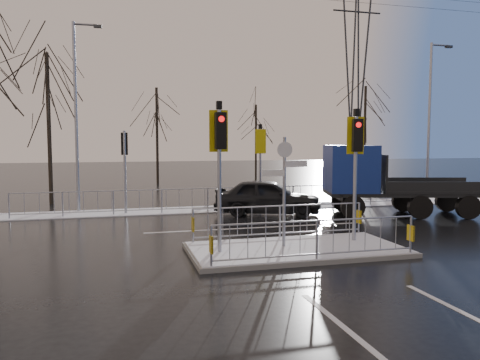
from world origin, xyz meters
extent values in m
plane|color=black|center=(0.00, 0.00, 0.00)|extent=(120.00, 120.00, 0.00)
cube|color=white|center=(0.00, 8.60, 0.02)|extent=(30.00, 2.00, 0.04)
cube|color=silver|center=(-1.20, -5.50, 0.00)|extent=(0.12, 4.00, 0.01)
cube|color=silver|center=(1.20, -5.50, 0.00)|extent=(0.12, 4.00, 0.01)
cube|color=silver|center=(0.00, 3.80, 0.00)|extent=(8.00, 0.15, 0.01)
cube|color=slate|center=(0.00, 0.00, 0.06)|extent=(6.00, 3.00, 0.12)
cube|color=white|center=(0.00, 0.00, 0.14)|extent=(5.85, 2.85, 0.03)
cube|color=gold|center=(-2.70, -1.38, 0.67)|extent=(0.05, 0.28, 0.42)
cube|color=gold|center=(2.70, -1.38, 0.67)|extent=(0.05, 0.28, 0.42)
cube|color=gold|center=(-2.70, 1.38, 0.67)|extent=(0.05, 0.28, 0.42)
cube|color=gold|center=(2.70, 1.38, 0.67)|extent=(0.05, 0.28, 0.42)
cylinder|color=#9498A2|center=(-2.20, 0.00, 2.02)|extent=(0.11, 0.11, 3.80)
cube|color=black|center=(-2.20, -0.18, 3.37)|extent=(0.28, 0.22, 0.95)
cylinder|color=red|center=(-2.20, -0.29, 3.67)|extent=(0.16, 0.04, 0.16)
cube|color=#D2BC0C|center=(-2.20, 0.07, 3.37)|extent=(0.50, 0.03, 1.10)
cube|color=black|center=(-2.20, 0.00, 4.04)|extent=(0.14, 0.14, 0.22)
cylinder|color=#9498A2|center=(2.00, 0.40, 1.97)|extent=(0.11, 0.11, 3.70)
cube|color=black|center=(1.95, 0.23, 3.27)|extent=(0.33, 0.28, 0.95)
cylinder|color=red|center=(1.93, 0.12, 3.57)|extent=(0.16, 0.08, 0.16)
cube|color=#D2BC0C|center=(2.02, 0.47, 3.27)|extent=(0.49, 0.16, 1.10)
cube|color=black|center=(2.00, 0.40, 3.94)|extent=(0.14, 0.14, 0.22)
cylinder|color=#9498A2|center=(-0.30, 0.20, 1.67)|extent=(0.09, 0.09, 3.10)
cube|color=silver|center=(0.05, 0.20, 2.47)|extent=(0.70, 0.14, 0.18)
cube|color=silver|center=(-0.62, 0.20, 2.22)|extent=(0.62, 0.15, 0.18)
cylinder|color=silver|center=(-0.30, 0.17, 2.87)|extent=(0.44, 0.03, 0.44)
cylinder|color=#9498A2|center=(-4.50, 8.30, 1.79)|extent=(0.11, 0.11, 3.50)
cube|color=black|center=(-4.50, 8.48, 2.99)|extent=(0.28, 0.22, 0.95)
cylinder|color=red|center=(-4.50, 8.59, 3.29)|extent=(0.16, 0.04, 0.16)
cylinder|color=#9498A2|center=(1.50, 8.30, 1.84)|extent=(0.11, 0.11, 3.60)
cube|color=black|center=(1.50, 8.48, 3.09)|extent=(0.28, 0.22, 0.95)
cylinder|color=red|center=(1.50, 8.59, 3.39)|extent=(0.16, 0.04, 0.16)
cube|color=#D2BC0C|center=(1.50, 8.23, 3.09)|extent=(0.50, 0.03, 1.10)
cube|color=black|center=(1.50, 8.30, 3.76)|extent=(0.14, 0.14, 0.22)
cylinder|color=#9498A2|center=(6.50, 8.30, 1.79)|extent=(0.11, 0.11, 3.50)
cube|color=black|center=(6.45, 8.47, 2.99)|extent=(0.33, 0.28, 0.95)
cylinder|color=red|center=(6.43, 8.58, 3.29)|extent=(0.16, 0.08, 0.16)
cube|color=black|center=(6.50, 8.30, 3.66)|extent=(0.14, 0.14, 0.22)
imported|color=black|center=(1.30, 6.54, 0.76)|extent=(4.80, 3.24, 1.52)
cylinder|color=black|center=(4.25, 4.65, 0.48)|extent=(1.00, 0.53, 0.96)
cylinder|color=black|center=(4.77, 6.59, 0.48)|extent=(1.00, 0.53, 0.96)
cylinder|color=black|center=(6.83, 3.95, 0.48)|extent=(1.00, 0.53, 0.96)
cylinder|color=black|center=(7.36, 5.89, 0.48)|extent=(1.00, 0.53, 0.96)
cylinder|color=black|center=(8.68, 3.45, 0.48)|extent=(1.00, 0.53, 0.96)
cylinder|color=black|center=(9.21, 5.39, 0.48)|extent=(1.00, 0.53, 0.96)
cube|color=black|center=(6.73, 5.02, 0.94)|extent=(6.67, 3.78, 0.15)
cube|color=navy|center=(4.60, 5.60, 1.97)|extent=(2.45, 2.72, 1.91)
cube|color=black|center=(5.50, 5.35, 2.35)|extent=(0.54, 1.86, 1.05)
cube|color=#2D3033|center=(4.05, 5.75, 0.91)|extent=(0.69, 2.15, 0.34)
cube|color=black|center=(7.74, 4.74, 1.07)|extent=(4.67, 3.32, 0.11)
cube|color=black|center=(5.76, 5.28, 1.84)|extent=(0.68, 2.24, 1.44)
cylinder|color=black|center=(-8.00, 12.50, 3.68)|extent=(0.20, 0.20, 7.36)
cylinder|color=black|center=(-2.00, 22.00, 3.45)|extent=(0.19, 0.19, 6.90)
cylinder|color=black|center=(6.00, 24.00, 2.99)|extent=(0.16, 0.16, 5.98)
cylinder|color=black|center=(14.00, 21.00, 3.68)|extent=(0.20, 0.20, 7.36)
cylinder|color=#9498A2|center=(10.50, 8.50, 4.00)|extent=(0.14, 0.14, 8.00)
cylinder|color=#9498A2|center=(11.00, 8.50, 7.90)|extent=(1.00, 0.10, 0.10)
cube|color=#2D3033|center=(11.50, 8.50, 7.85)|extent=(0.35, 0.18, 0.12)
cylinder|color=#9498A2|center=(-6.50, 9.50, 4.10)|extent=(0.14, 0.14, 8.20)
cylinder|color=#9498A2|center=(-6.00, 9.50, 8.10)|extent=(1.00, 0.10, 0.10)
cube|color=#2D3033|center=(-5.50, 9.50, 8.05)|extent=(0.35, 0.18, 0.12)
cylinder|color=#2D3033|center=(18.60, 30.60, 10.00)|extent=(1.18, 1.18, 19.97)
cylinder|color=#2D3033|center=(17.40, 30.60, 10.00)|extent=(1.18, 1.18, 19.97)
cylinder|color=#2D3033|center=(18.60, 29.40, 10.00)|extent=(1.18, 1.18, 19.97)
cylinder|color=#2D3033|center=(17.40, 29.40, 10.00)|extent=(1.18, 1.18, 19.97)
cylinder|color=#2D3033|center=(18.00, 30.00, 15.60)|extent=(5.00, 0.16, 0.16)
camera|label=1|loc=(-4.81, -12.07, 3.11)|focal=35.00mm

